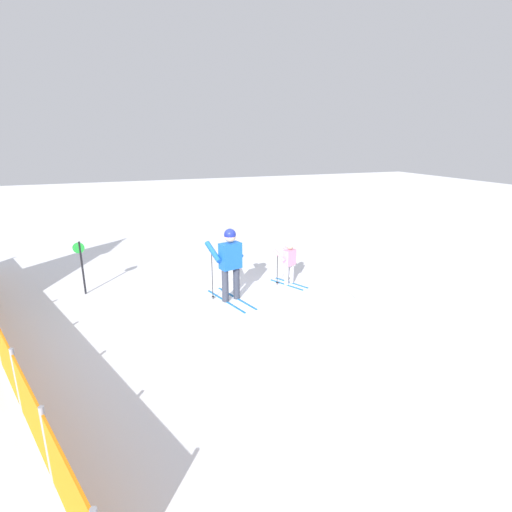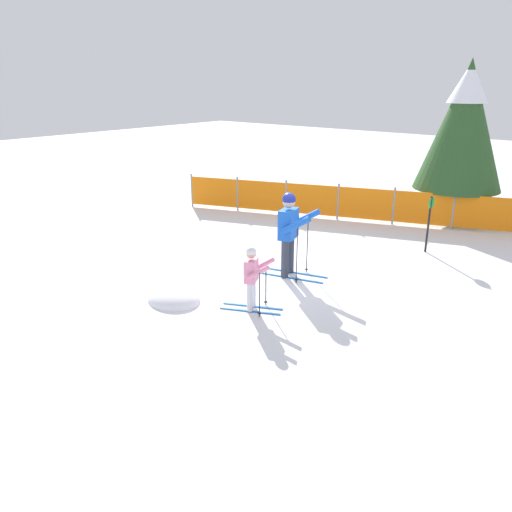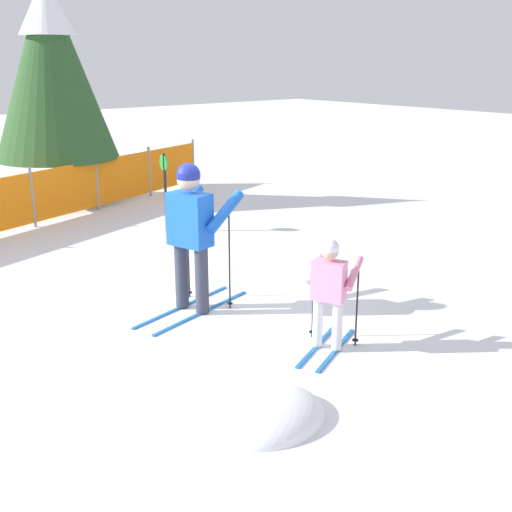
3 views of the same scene
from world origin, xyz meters
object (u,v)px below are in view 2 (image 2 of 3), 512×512
(skier_adult, at_px, (290,227))
(safety_fence, at_px, (365,204))
(trail_marker, at_px, (429,218))
(skier_child, at_px, (252,273))
(conifer_far, at_px, (464,124))

(skier_adult, relative_size, safety_fence, 0.17)
(safety_fence, relative_size, trail_marker, 7.74)
(skier_child, xyz_separation_m, trail_marker, (1.22, 5.23, 0.15))
(safety_fence, relative_size, conifer_far, 2.35)
(trail_marker, bearing_deg, conifer_far, 98.80)
(skier_child, xyz_separation_m, conifer_far, (0.71, 8.57, 2.12))
(safety_fence, height_order, trail_marker, trail_marker)
(trail_marker, bearing_deg, skier_adult, -116.66)
(skier_child, relative_size, trail_marker, 0.87)
(skier_child, relative_size, conifer_far, 0.27)
(skier_adult, relative_size, skier_child, 1.49)
(conifer_far, bearing_deg, skier_adult, -100.06)
(skier_child, bearing_deg, safety_fence, 75.47)
(skier_adult, relative_size, conifer_far, 0.40)
(skier_adult, xyz_separation_m, trail_marker, (1.71, 3.41, -0.23))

